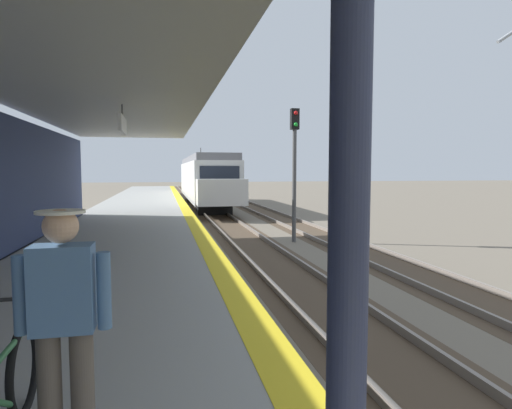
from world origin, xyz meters
TOP-DOWN VIEW (x-y plane):
  - station_platform at (-2.50, 16.00)m, footprint 5.00×80.00m
  - track_pair_nearest_platform at (1.90, 20.00)m, footprint 2.34×120.00m
  - track_pair_middle at (5.30, 20.00)m, footprint 2.34×120.00m
  - approaching_train at (1.90, 34.81)m, footprint 2.93×19.60m
  - commuter_person at (-1.99, 3.86)m, footprint 0.59×0.30m
  - rail_signal_post at (3.69, 17.31)m, footprint 0.32×0.34m

SIDE VIEW (x-z plane):
  - track_pair_nearest_platform at x=1.90m, z-range -0.03..0.13m
  - track_pair_middle at x=5.30m, z-range -0.03..0.13m
  - station_platform at x=-2.50m, z-range 0.00..0.90m
  - commuter_person at x=-1.99m, z-range 1.00..2.67m
  - approaching_train at x=1.90m, z-range -0.20..4.56m
  - rail_signal_post at x=3.69m, z-range 0.59..5.79m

